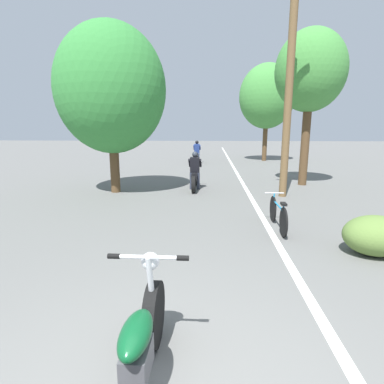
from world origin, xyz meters
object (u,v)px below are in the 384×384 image
(roadside_tree_left, at_px, (111,90))
(motorcycle_rider_far, at_px, (197,155))
(roadside_tree_right_far, at_px, (267,97))
(bicycle_parked, at_px, (278,214))
(utility_pole, at_px, (289,86))
(roadside_tree_right_near, at_px, (310,72))
(motorcycle_foreground, at_px, (138,354))
(motorcycle_rider_lead, at_px, (195,175))

(roadside_tree_left, relative_size, motorcycle_rider_far, 2.59)
(roadside_tree_right_far, bearing_deg, bicycle_parked, -98.42)
(utility_pole, relative_size, roadside_tree_right_near, 1.16)
(motorcycle_foreground, relative_size, motorcycle_rider_far, 0.94)
(roadside_tree_left, xyz_separation_m, motorcycle_rider_far, (2.38, 9.70, -2.90))
(utility_pole, bearing_deg, roadside_tree_right_far, 83.35)
(motorcycle_foreground, xyz_separation_m, motorcycle_rider_lead, (-0.05, 8.87, 0.10))
(motorcycle_rider_far, height_order, bicycle_parked, motorcycle_rider_far)
(motorcycle_foreground, height_order, motorcycle_rider_lead, motorcycle_rider_lead)
(roadside_tree_left, relative_size, motorcycle_rider_lead, 2.71)
(roadside_tree_left, bearing_deg, utility_pole, -3.26)
(roadside_tree_right_near, xyz_separation_m, roadside_tree_right_far, (0.12, 9.71, 0.14))
(utility_pole, bearing_deg, motorcycle_rider_far, 108.40)
(roadside_tree_right_far, xyz_separation_m, bicycle_parked, (-2.26, -15.30, -4.07))
(roadside_tree_right_near, height_order, roadside_tree_left, roadside_tree_right_near)
(roadside_tree_left, distance_m, motorcycle_rider_far, 10.40)
(motorcycle_rider_far, relative_size, bicycle_parked, 1.27)
(roadside_tree_right_far, xyz_separation_m, motorcycle_foreground, (-4.30, -19.74, -3.99))
(roadside_tree_left, bearing_deg, motorcycle_rider_far, 76.23)
(roadside_tree_right_near, relative_size, motorcycle_rider_far, 2.70)
(motorcycle_rider_lead, height_order, bicycle_parked, motorcycle_rider_lead)
(utility_pole, bearing_deg, motorcycle_foreground, -110.40)
(roadside_tree_left, distance_m, motorcycle_foreground, 9.14)
(roadside_tree_left, height_order, motorcycle_rider_far, roadside_tree_left)
(utility_pole, xyz_separation_m, motorcycle_rider_far, (-3.34, 10.03, -2.92))
(roadside_tree_left, height_order, bicycle_parked, roadside_tree_left)
(utility_pole, relative_size, bicycle_parked, 4.00)
(utility_pole, distance_m, motorcycle_rider_far, 10.96)
(motorcycle_foreground, xyz_separation_m, motorcycle_rider_far, (-0.43, 17.85, 0.14))
(roadside_tree_left, bearing_deg, bicycle_parked, -37.41)
(roadside_tree_right_far, height_order, motorcycle_rider_far, roadside_tree_right_far)
(motorcycle_rider_lead, bearing_deg, motorcycle_foreground, -89.65)
(roadside_tree_right_near, bearing_deg, motorcycle_rider_far, 120.55)
(roadside_tree_right_far, bearing_deg, utility_pole, -96.65)
(motorcycle_rider_far, bearing_deg, bicycle_parked, -79.59)
(motorcycle_rider_lead, bearing_deg, roadside_tree_right_far, 68.18)
(utility_pole, xyz_separation_m, motorcycle_foreground, (-2.91, -7.82, -3.06))
(motorcycle_rider_far, bearing_deg, utility_pole, -71.60)
(roadside_tree_right_near, xyz_separation_m, roadside_tree_left, (-6.99, -1.89, -0.80))
(motorcycle_foreground, relative_size, bicycle_parked, 1.19)
(roadside_tree_right_far, relative_size, motorcycle_foreground, 3.27)
(roadside_tree_right_near, height_order, roadside_tree_right_far, roadside_tree_right_far)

